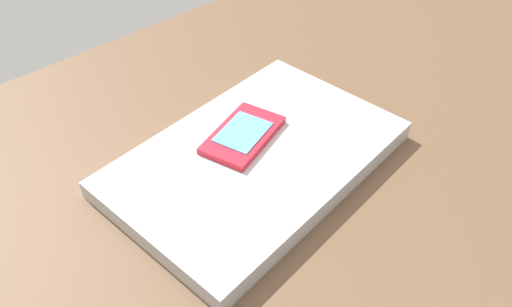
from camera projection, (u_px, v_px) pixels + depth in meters
desk_surface at (294, 167)px, 63.64cm from camera, size 120.00×80.00×3.00cm
laptop_closed at (256, 158)px, 60.80cm from camera, size 36.00×25.28×2.42cm
cell_phone_on_laptop at (243, 135)px, 61.46cm from camera, size 11.93×9.15×0.98cm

